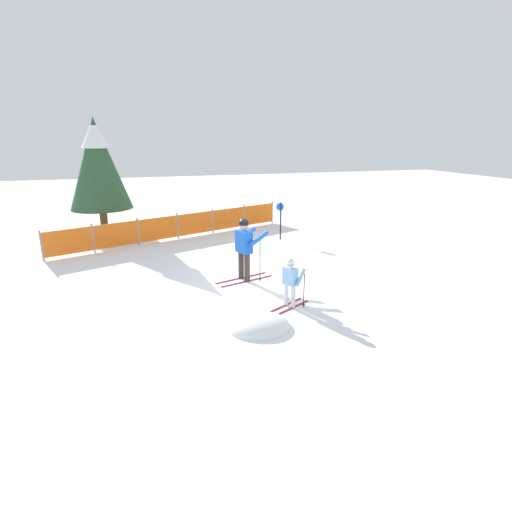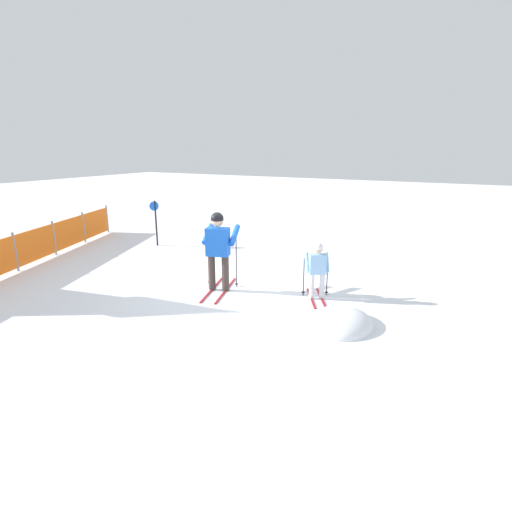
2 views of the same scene
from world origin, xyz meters
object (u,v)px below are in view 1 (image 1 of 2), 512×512
Objects in this scene: skier_adult at (245,244)px; skier_child at (291,279)px; conifer_far at (98,162)px; safety_fence at (178,226)px; trail_marker at (280,217)px.

skier_adult reaches higher than skier_child.
skier_adult is 8.32m from conifer_far.
skier_child is at bearing -92.83° from skier_adult.
safety_fence is 3.84m from trail_marker.
safety_fence is at bearing -37.37° from conifer_far.
trail_marker reaches higher than safety_fence.
skier_adult is 1.21× the size of trail_marker.
skier_adult is at bearing -76.78° from safety_fence.
trail_marker is at bearing -18.70° from safety_fence.
conifer_far is (-4.39, 9.14, 2.05)m from skier_child.
trail_marker is (2.43, 3.86, -0.15)m from skier_adult.
conifer_far is (-2.70, 2.06, 2.24)m from safety_fence.
trail_marker is at bearing 41.04° from skier_adult.
skier_child is 0.26× the size of conifer_far.
safety_fence is at bearing 161.30° from trail_marker.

